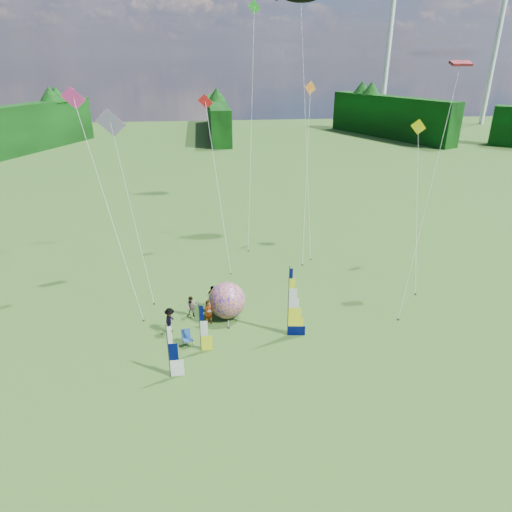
{
  "coord_description": "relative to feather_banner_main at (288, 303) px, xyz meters",
  "views": [
    {
      "loc": [
        -4.07,
        -21.87,
        17.09
      ],
      "look_at": [
        -1.0,
        4.0,
        5.5
      ],
      "focal_mm": 32.0,
      "sensor_mm": 36.0,
      "label": 1
    }
  ],
  "objects": [
    {
      "name": "small_kite_red",
      "position": [
        -3.81,
        13.71,
        4.68
      ],
      "size": [
        3.72,
        10.48,
        14.28
      ],
      "primitive_type": null,
      "rotation": [
        0.0,
        0.0,
        0.01
      ],
      "color": "red",
      "rests_on": "ground"
    },
    {
      "name": "side_banner_left",
      "position": [
        -5.69,
        -1.04,
        -0.83
      ],
      "size": [
        0.92,
        0.2,
        3.26
      ],
      "primitive_type": null,
      "rotation": [
        0.0,
        0.0,
        -0.11
      ],
      "color": "#F0F51B",
      "rests_on": "ground"
    },
    {
      "name": "small_kite_pink",
      "position": [
        -11.68,
        6.16,
        5.35
      ],
      "size": [
        8.43,
        10.3,
        15.61
      ],
      "primitive_type": null,
      "rotation": [
        0.0,
        0.0,
        0.21
      ],
      "color": "#CE2B7D",
      "rests_on": "ground"
    },
    {
      "name": "turbine_left",
      "position": [
        69.0,
        91.82,
        12.54
      ],
      "size": [
        8.0,
        1.2,
        30.0
      ],
      "primitive_type": null,
      "color": "silver",
      "rests_on": "ground"
    },
    {
      "name": "small_kite_green",
      "position": [
        -0.18,
        19.89,
        8.71
      ],
      "size": [
        7.2,
        13.87,
        22.33
      ],
      "primitive_type": null,
      "rotation": [
        0.0,
        0.0,
        0.25
      ],
      "color": "green",
      "rests_on": "ground"
    },
    {
      "name": "spectator_a",
      "position": [
        -5.11,
        2.01,
        -1.54
      ],
      "size": [
        0.79,
        0.73,
        1.82
      ],
      "primitive_type": "imported",
      "rotation": [
        0.0,
        0.0,
        0.58
      ],
      "color": "#66594C",
      "rests_on": "ground"
    },
    {
      "name": "kite_rainbow_delta",
      "position": [
        -10.55,
        8.82,
        4.57
      ],
      "size": [
        7.55,
        11.49,
        14.05
      ],
      "primitive_type": null,
      "rotation": [
        0.0,
        0.0,
        0.09
      ],
      "color": "#DE4B32",
      "rests_on": "ground"
    },
    {
      "name": "side_banner_far",
      "position": [
        -7.47,
        -3.39,
        -0.76
      ],
      "size": [
        1.0,
        0.12,
        3.4
      ],
      "primitive_type": null,
      "rotation": [
        0.0,
        0.0,
        0.02
      ],
      "color": "white",
      "rests_on": "ground"
    },
    {
      "name": "small_kite_yellow",
      "position": [
        11.93,
        8.24,
        3.85
      ],
      "size": [
        4.69,
        10.17,
        12.61
      ],
      "primitive_type": null,
      "rotation": [
        0.0,
        0.0,
        -0.04
      ],
      "color": "#F7E707",
      "rests_on": "ground"
    },
    {
      "name": "spectator_b",
      "position": [
        -6.3,
        3.09,
        -1.66
      ],
      "size": [
        0.85,
        0.58,
        1.6
      ],
      "primitive_type": "imported",
      "rotation": [
        0.0,
        0.0,
        -0.27
      ],
      "color": "#66594C",
      "rests_on": "ground"
    },
    {
      "name": "kite_whale",
      "position": [
        4.66,
        17.75,
        9.52
      ],
      "size": [
        10.62,
        16.24,
        23.94
      ],
      "primitive_type": null,
      "rotation": [
        0.0,
        0.0,
        -0.43
      ],
      "color": "black",
      "rests_on": "ground"
    },
    {
      "name": "treeline_ring",
      "position": [
        -1.0,
        -3.18,
        1.54
      ],
      "size": [
        210.0,
        210.0,
        8.0
      ],
      "primitive_type": null,
      "color": "#0C4F0F",
      "rests_on": "ground"
    },
    {
      "name": "camp_chair",
      "position": [
        -6.53,
        -0.42,
        -1.9
      ],
      "size": [
        0.84,
        0.84,
        1.11
      ],
      "primitive_type": null,
      "rotation": [
        0.0,
        0.0,
        0.4
      ],
      "color": "navy",
      "rests_on": "ground"
    },
    {
      "name": "small_kite_orange",
      "position": [
        4.25,
        14.7,
        5.17
      ],
      "size": [
        7.96,
        10.98,
        15.25
      ],
      "primitive_type": null,
      "rotation": [
        0.0,
        0.0,
        0.43
      ],
      "color": "orange",
      "rests_on": "ground"
    },
    {
      "name": "feather_banner_main",
      "position": [
        0.0,
        0.0,
        0.0
      ],
      "size": [
        1.33,
        0.27,
        4.91
      ],
      "primitive_type": null,
      "rotation": [
        0.0,
        0.0,
        -0.13
      ],
      "color": "#010842",
      "rests_on": "ground"
    },
    {
      "name": "spectator_d",
      "position": [
        -4.77,
        4.1,
        -1.54
      ],
      "size": [
        1.02,
        1.1,
        1.82
      ],
      "primitive_type": "imported",
      "rotation": [
        0.0,
        0.0,
        2.26
      ],
      "color": "#66594C",
      "rests_on": "ground"
    },
    {
      "name": "kite_parafoil",
      "position": [
        10.63,
        4.21,
        6.53
      ],
      "size": [
        9.54,
        10.72,
        17.96
      ],
      "primitive_type": null,
      "rotation": [
        0.0,
        0.0,
        -0.16
      ],
      "color": "red",
      "rests_on": "ground"
    },
    {
      "name": "turbine_right",
      "position": [
        44.0,
        98.82,
        12.54
      ],
      "size": [
        8.0,
        1.2,
        30.0
      ],
      "primitive_type": null,
      "color": "silver",
      "rests_on": "ground"
    },
    {
      "name": "ground",
      "position": [
        -1.0,
        -3.18,
        -2.46
      ],
      "size": [
        220.0,
        220.0,
        0.0
      ],
      "primitive_type": "plane",
      "color": "#4B792D",
      "rests_on": "ground"
    },
    {
      "name": "spectator_c",
      "position": [
        -7.69,
        1.29,
        -1.55
      ],
      "size": [
        0.68,
        1.23,
        1.8
      ],
      "primitive_type": "imported",
      "rotation": [
        0.0,
        0.0,
        1.35
      ],
      "color": "#66594C",
      "rests_on": "ground"
    },
    {
      "name": "bol_inflatable",
      "position": [
        -3.81,
        2.86,
        -1.16
      ],
      "size": [
        2.8,
        2.8,
        2.6
      ],
      "primitive_type": "sphere",
      "rotation": [
        0.0,
        0.0,
        -0.08
      ],
      "color": "#16009A",
      "rests_on": "ground"
    }
  ]
}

